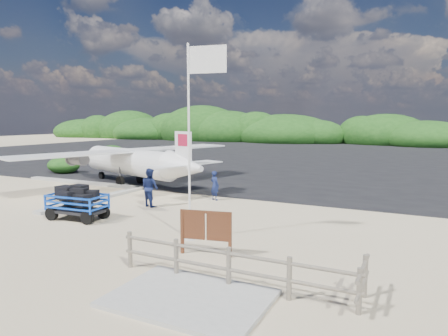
# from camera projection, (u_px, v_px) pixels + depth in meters

# --- Properties ---
(ground) EXTENTS (160.00, 160.00, 0.00)m
(ground) POSITION_uv_depth(u_px,v_px,m) (151.00, 216.00, 16.73)
(ground) COLOR beige
(asphalt_apron) EXTENTS (90.00, 50.00, 0.04)m
(asphalt_apron) POSITION_uv_depth(u_px,v_px,m) (318.00, 156.00, 43.42)
(asphalt_apron) COLOR #B2B2B2
(asphalt_apron) RESTS_ON ground
(lagoon) EXTENTS (9.00, 7.00, 0.40)m
(lagoon) POSITION_uv_depth(u_px,v_px,m) (35.00, 193.00, 22.02)
(lagoon) COLOR #B2B2B2
(lagoon) RESTS_ON ground
(walkway_pad) EXTENTS (3.50, 2.50, 0.10)m
(walkway_pad) POSITION_uv_depth(u_px,v_px,m) (190.00, 300.00, 8.97)
(walkway_pad) COLOR #B2B2B2
(walkway_pad) RESTS_ON ground
(vegetation_band) EXTENTS (124.00, 8.00, 4.40)m
(vegetation_band) POSITION_uv_depth(u_px,v_px,m) (353.00, 144.00, 65.66)
(vegetation_band) COLOR #B2B2B2
(vegetation_band) RESTS_ON ground
(fence) EXTENTS (6.40, 2.00, 1.10)m
(fence) POSITION_uv_depth(u_px,v_px,m) (229.00, 287.00, 9.64)
(fence) COLOR #B2B2B2
(fence) RESTS_ON ground
(baggage_cart) EXTENTS (2.59, 1.63, 1.24)m
(baggage_cart) POSITION_uv_depth(u_px,v_px,m) (78.00, 219.00, 16.17)
(baggage_cart) COLOR blue
(baggage_cart) RESTS_ON ground
(flagpole) EXTENTS (1.37, 0.76, 6.47)m
(flagpole) POSITION_uv_depth(u_px,v_px,m) (190.00, 238.00, 13.59)
(flagpole) COLOR white
(flagpole) RESTS_ON ground
(signboard) EXTENTS (1.69, 0.49, 1.39)m
(signboard) POSITION_uv_depth(u_px,v_px,m) (206.00, 255.00, 11.92)
(signboard) COLOR #582E19
(signboard) RESTS_ON ground
(crew_a) EXTENTS (0.64, 0.54, 1.48)m
(crew_a) POSITION_uv_depth(u_px,v_px,m) (215.00, 185.00, 19.95)
(crew_a) COLOR #141F4D
(crew_a) RESTS_ON ground
(crew_b) EXTENTS (1.03, 0.90, 1.79)m
(crew_b) POSITION_uv_depth(u_px,v_px,m) (150.00, 187.00, 18.48)
(crew_b) COLOR #141F4D
(crew_b) RESTS_ON ground
(aircraft_small) EXTENTS (8.75, 8.75, 2.27)m
(aircraft_small) POSITION_uv_depth(u_px,v_px,m) (232.00, 152.00, 49.84)
(aircraft_small) COLOR #B2B2B2
(aircraft_small) RESTS_ON ground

